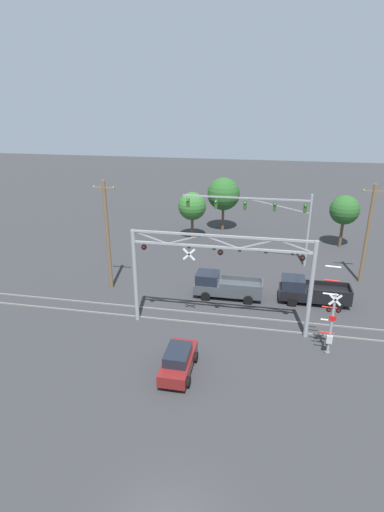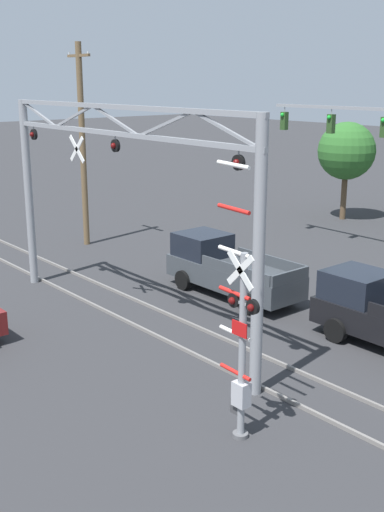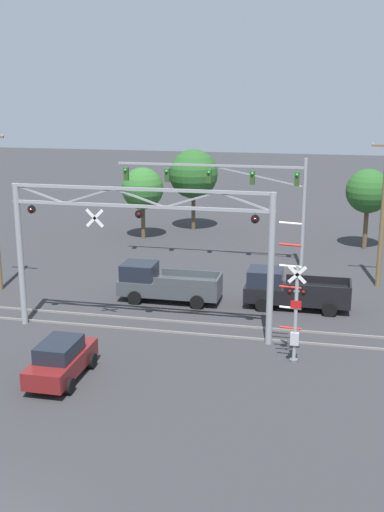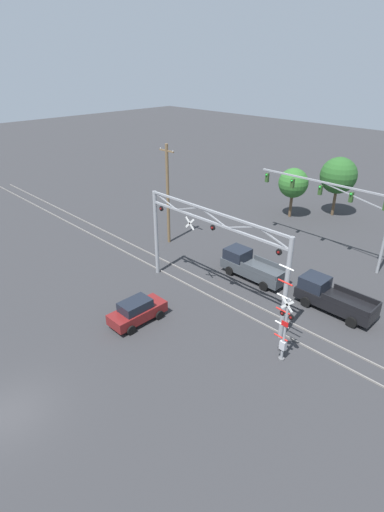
{
  "view_description": "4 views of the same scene",
  "coord_description": "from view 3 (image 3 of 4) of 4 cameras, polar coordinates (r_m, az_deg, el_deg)",
  "views": [
    {
      "loc": [
        2.8,
        -9.78,
        15.25
      ],
      "look_at": [
        -2.45,
        17.56,
        4.25
      ],
      "focal_mm": 28.0,
      "sensor_mm": 36.0,
      "label": 1
    },
    {
      "loc": [
        16.28,
        4.06,
        7.68
      ],
      "look_at": [
        0.23,
        17.61,
        1.88
      ],
      "focal_mm": 45.0,
      "sensor_mm": 36.0,
      "label": 2
    },
    {
      "loc": [
        8.46,
        -12.59,
        11.41
      ],
      "look_at": [
        2.38,
        15.14,
        3.84
      ],
      "focal_mm": 45.0,
      "sensor_mm": 36.0,
      "label": 3
    },
    {
      "loc": [
        16.64,
        -3.62,
        16.01
      ],
      "look_at": [
        -1.56,
        14.39,
        3.23
      ],
      "focal_mm": 28.0,
      "sensor_mm": 36.0,
      "label": 4
    }
  ],
  "objects": [
    {
      "name": "rail_track_near",
      "position": [
        31.09,
        -4.34,
        -6.55
      ],
      "size": [
        80.0,
        0.08,
        0.1
      ],
      "primitive_type": "cube",
      "color": "gray",
      "rests_on": "ground_plane"
    },
    {
      "name": "rail_track_far",
      "position": [
        32.37,
        -3.61,
        -5.64
      ],
      "size": [
        80.0,
        0.08,
        0.1
      ],
      "primitive_type": "cube",
      "color": "gray",
      "rests_on": "ground_plane"
    },
    {
      "name": "crossing_gantry",
      "position": [
        29.5,
        -4.68,
        1.25
      ],
      "size": [
        12.37,
        0.31,
        6.97
      ],
      "color": "gray",
      "rests_on": "ground_plane"
    },
    {
      "name": "crossing_signal_mast",
      "position": [
        27.29,
        9.09,
        -5.03
      ],
      "size": [
        1.27,
        0.35,
        6.07
      ],
      "color": "gray",
      "rests_on": "ground_plane"
    },
    {
      "name": "traffic_signal_span",
      "position": [
        41.07,
        4.95,
        5.99
      ],
      "size": [
        12.25,
        0.39,
        7.08
      ],
      "color": "gray",
      "rests_on": "ground_plane"
    },
    {
      "name": "pickup_truck_lead",
      "position": [
        34.97,
        -2.56,
        -2.47
      ],
      "size": [
        5.53,
        2.14,
        2.04
      ],
      "color": "#3D4247",
      "rests_on": "ground_plane"
    },
    {
      "name": "pickup_truck_following",
      "position": [
        34.24,
        8.75,
        -3.02
      ],
      "size": [
        5.5,
        2.14,
        2.04
      ],
      "color": "black",
      "rests_on": "ground_plane"
    },
    {
      "name": "sedan_waiting",
      "position": [
        26.4,
        -11.56,
        -9.02
      ],
      "size": [
        1.87,
        3.97,
        1.66
      ],
      "color": "maroon",
      "rests_on": "ground_plane"
    },
    {
      "name": "utility_pole_right",
      "position": [
        38.16,
        16.63,
        3.91
      ],
      "size": [
        1.8,
        0.28,
        8.77
      ],
      "color": "brown",
      "rests_on": "ground_plane"
    },
    {
      "name": "background_tree_beyond_span",
      "position": [
        51.76,
        0.13,
        7.29
      ],
      "size": [
        3.93,
        3.93,
        6.51
      ],
      "color": "brown",
      "rests_on": "ground_plane"
    },
    {
      "name": "background_tree_far_left_verge",
      "position": [
        48.94,
        -4.42,
        5.98
      ],
      "size": [
        3.19,
        3.19,
        5.45
      ],
      "color": "brown",
      "rests_on": "ground_plane"
    },
    {
      "name": "background_tree_far_right_verge",
      "position": [
        47.14,
        15.38,
        5.56
      ],
      "size": [
        3.13,
        3.13,
        5.76
      ],
      "color": "brown",
      "rests_on": "ground_plane"
    }
  ]
}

